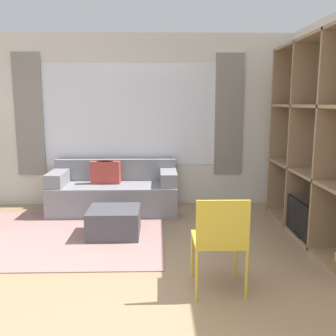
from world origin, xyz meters
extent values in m
plane|color=#9E7F5B|center=(0.00, 0.00, 0.00)|extent=(16.00, 16.00, 0.00)
cube|color=silver|center=(0.00, 3.32, 1.35)|extent=(6.30, 0.07, 2.70)
cube|color=white|center=(0.00, 3.28, 1.45)|extent=(2.80, 0.01, 1.60)
cube|color=gray|center=(-1.57, 3.27, 1.45)|extent=(0.44, 0.03, 1.90)
cube|color=gray|center=(1.57, 3.27, 1.45)|extent=(0.44, 0.03, 1.90)
cube|color=gray|center=(-0.95, 1.77, 0.01)|extent=(2.91, 2.05, 0.01)
cube|color=#515660|center=(2.54, 1.63, 1.20)|extent=(0.02, 2.41, 2.40)
cube|color=#997A56|center=(2.33, 1.23, 1.20)|extent=(0.44, 0.04, 2.40)
cube|color=#997A56|center=(2.33, 2.03, 1.20)|extent=(0.44, 0.04, 2.40)
cube|color=#997A56|center=(2.33, 2.84, 1.20)|extent=(0.44, 0.04, 2.40)
cube|color=#997A56|center=(2.33, 1.63, 0.02)|extent=(0.44, 2.41, 0.04)
cube|color=#997A56|center=(2.33, 1.63, 0.80)|extent=(0.44, 2.41, 0.04)
cube|color=#997A56|center=(2.33, 1.63, 1.60)|extent=(0.44, 2.41, 0.04)
cube|color=#997A56|center=(2.33, 1.63, 2.38)|extent=(0.44, 2.41, 0.04)
cube|color=black|center=(2.15, 1.63, 0.25)|extent=(0.04, 0.74, 0.43)
cube|color=black|center=(2.17, 1.63, 0.05)|extent=(0.10, 0.24, 0.03)
cylinder|color=red|center=(2.31, 2.40, 0.08)|extent=(0.09, 0.09, 0.09)
cylinder|color=#232328|center=(2.31, 2.46, 0.11)|extent=(0.07, 0.07, 0.14)
cube|color=white|center=(2.31, 2.44, 1.66)|extent=(0.08, 0.08, 0.08)
cube|color=gray|center=(-0.22, 2.81, 0.22)|extent=(1.88, 0.82, 0.43)
cube|color=gray|center=(-0.22, 3.14, 0.60)|extent=(1.88, 0.18, 0.33)
cube|color=gray|center=(-1.04, 2.81, 0.54)|extent=(0.24, 0.76, 0.20)
cube|color=gray|center=(0.60, 2.81, 0.54)|extent=(0.24, 0.76, 0.20)
cube|color=#AD3D33|center=(-0.40, 2.86, 0.60)|extent=(0.35, 0.16, 0.34)
cube|color=#AD3D33|center=(-0.30, 2.86, 0.60)|extent=(0.35, 0.16, 0.34)
cube|color=#47474C|center=(-0.10, 1.78, 0.17)|extent=(0.63, 0.59, 0.35)
cylinder|color=gold|center=(1.18, 0.63, 0.22)|extent=(0.02, 0.02, 0.44)
cylinder|color=gold|center=(0.76, 0.63, 0.22)|extent=(0.02, 0.02, 0.44)
cylinder|color=gold|center=(1.18, 0.20, 0.22)|extent=(0.02, 0.02, 0.44)
cylinder|color=gold|center=(0.76, 0.20, 0.22)|extent=(0.02, 0.02, 0.44)
cube|color=gold|center=(0.97, 0.42, 0.45)|extent=(0.44, 0.46, 0.02)
cube|color=gold|center=(0.97, 0.21, 0.66)|extent=(0.44, 0.02, 0.40)
camera|label=1|loc=(0.45, -2.70, 1.63)|focal=40.00mm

